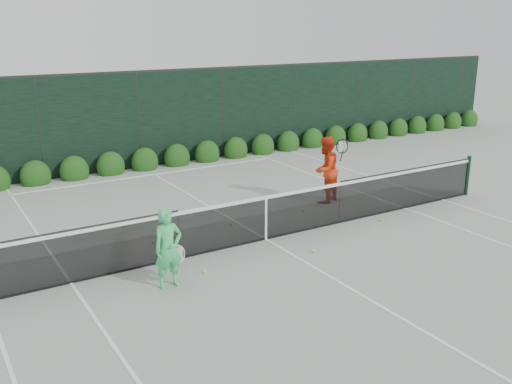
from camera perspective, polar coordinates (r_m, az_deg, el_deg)
ground at (r=12.26m, az=0.98°, el=-4.78°), size 80.00×80.00×0.00m
tennis_net at (r=12.06m, az=0.89°, el=-2.45°), size 12.90×0.10×1.07m
player_woman at (r=10.01m, az=-8.77°, el=-5.62°), size 0.62×0.38×1.43m
player_man at (r=14.67m, az=6.96°, el=2.22°), size 1.02×0.93×1.72m
court_lines at (r=12.26m, az=0.98°, el=-4.76°), size 11.03×23.83×0.01m
windscreen_fence at (r=9.70m, az=9.62°, el=-1.36°), size 32.00×21.07×3.06m
hedge_row at (r=18.36m, az=-11.06°, el=2.94°), size 31.66×0.65×0.94m
tennis_balls at (r=12.45m, az=1.22°, el=-4.28°), size 5.17×2.35×0.07m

